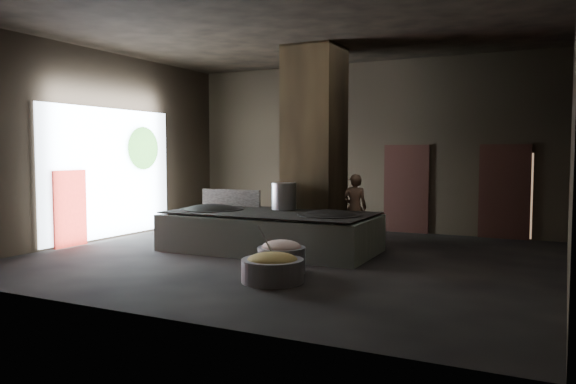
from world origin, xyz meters
The scene contains 28 objects.
floor centered at (0.00, 0.00, -0.05)m, with size 10.00×9.00×0.10m, color black.
ceiling centered at (0.00, 0.00, 4.55)m, with size 10.00×9.00×0.10m, color black.
back_wall centered at (0.00, 4.55, 2.25)m, with size 10.00×0.10×4.50m, color black.
front_wall centered at (0.00, -4.55, 2.25)m, with size 10.00×0.10×4.50m, color black.
left_wall centered at (-5.05, 0.00, 2.25)m, with size 0.10×9.00×4.50m, color black.
right_wall centered at (5.05, 0.00, 2.25)m, with size 0.10×9.00×4.50m, color black.
pillar centered at (-0.30, 1.90, 2.25)m, with size 1.20×1.20×4.50m, color black.
hearth_platform centered at (-0.67, 0.41, 0.39)m, with size 4.44×2.12×0.77m, color beige.
platform_cap centered at (-0.67, 0.41, 0.82)m, with size 4.35×2.09×0.03m, color black.
wok_left centered at (-2.12, 0.36, 0.75)m, with size 1.40×1.40×0.39m, color black.
wok_left_rim centered at (-2.12, 0.36, 0.82)m, with size 1.43×1.43×0.05m, color black.
wok_right centered at (0.68, 0.46, 0.75)m, with size 1.30×1.30×0.37m, color black.
wok_right_rim centered at (0.68, 0.46, 0.82)m, with size 1.33×1.33×0.05m, color black.
stock_pot centered at (-0.62, 0.96, 1.13)m, with size 0.54×0.54×0.58m, color gray.
splash_guard centered at (-2.12, 1.16, 1.03)m, with size 1.55×0.06×0.39m, color black.
cook centered at (0.50, 2.44, 0.79)m, with size 0.58×0.37×1.59m, color brown.
veg_basin centered at (0.74, -2.11, 0.19)m, with size 1.01×1.01×0.37m, color gray.
veg_fill centered at (0.74, -2.11, 0.35)m, with size 0.83×0.83×0.26m, color olive.
ladle centered at (0.59, -1.96, 0.55)m, with size 0.03×0.03×0.80m, color gray.
meat_basin centered at (0.57, -1.46, 0.23)m, with size 0.83×0.83×0.45m, color gray.
meat_fill centered at (0.57, -1.46, 0.45)m, with size 0.69×0.69×0.26m, color #AB7166.
doorway_near centered at (1.20, 4.45, 1.10)m, with size 1.18×0.08×2.38m, color black.
doorway_near_glow centered at (1.29, 4.54, 1.05)m, with size 0.87×0.04×2.07m, color #8C6647.
doorway_far centered at (3.60, 4.45, 1.10)m, with size 1.18×0.08×2.38m, color black.
doorway_far_glow centered at (3.80, 4.52, 1.05)m, with size 0.87×0.04×2.05m, color #8C6647.
left_opening centered at (-4.95, 0.20, 1.60)m, with size 0.04×4.20×3.10m, color white.
pavilion_sliver centered at (-4.88, -1.10, 0.85)m, with size 0.05×0.90×1.70m, color maroon.
tree_silhouette centered at (-4.85, 1.30, 2.20)m, with size 0.28×1.10×1.10m, color #194714.
Camera 1 is at (4.95, -10.00, 2.08)m, focal length 35.00 mm.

